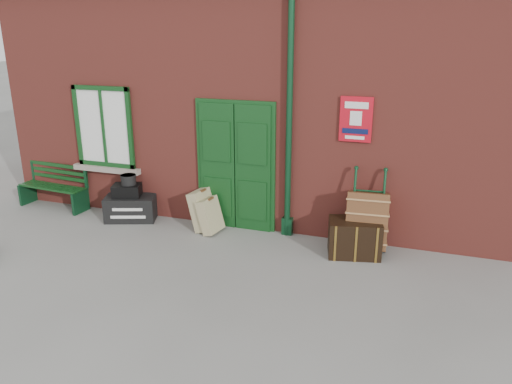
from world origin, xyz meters
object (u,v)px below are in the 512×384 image
at_px(bench, 55,185).
at_px(dark_trunk, 354,238).
at_px(porter_trolley, 367,221).
at_px(houdini_trunk, 131,208).

relative_size(bench, dark_trunk, 1.83).
xyz_separation_m(porter_trolley, dark_trunk, (-0.15, -0.20, -0.22)).
height_order(porter_trolley, dark_trunk, porter_trolley).
bearing_deg(bench, houdini_trunk, 0.14).
relative_size(houdini_trunk, dark_trunk, 1.13).
relative_size(porter_trolley, dark_trunk, 1.65).
bearing_deg(bench, porter_trolley, 3.56).
xyz_separation_m(houdini_trunk, dark_trunk, (4.13, -0.19, 0.06)).
height_order(bench, porter_trolley, porter_trolley).
bearing_deg(dark_trunk, porter_trolley, 39.22).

